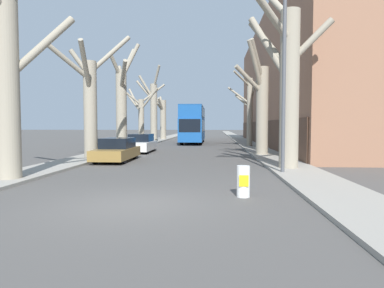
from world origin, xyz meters
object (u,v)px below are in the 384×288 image
(street_tree_right_1, at_px, (261,105))
(double_decker_bus, at_px, (193,123))
(street_tree_right_0, at_px, (287,79))
(street_tree_left_0, at_px, (6,69))
(street_tree_right_2, at_px, (249,109))
(street_tree_left_2, at_px, (122,102))
(street_tree_left_3, at_px, (141,116))
(street_tree_left_1, at_px, (90,101))
(street_tree_left_4, at_px, (153,109))
(parked_car_0, at_px, (117,150))
(traffic_bollard, at_px, (243,181))
(street_tree_left_5, at_px, (163,117))
(parked_car_1, at_px, (141,144))
(lamp_post, at_px, (282,69))

(street_tree_right_1, height_order, double_decker_bus, street_tree_right_1)
(street_tree_right_0, height_order, double_decker_bus, street_tree_right_0)
(street_tree_left_0, xyz_separation_m, street_tree_right_2, (10.84, 21.16, -0.51))
(street_tree_left_2, relative_size, street_tree_left_3, 1.35)
(street_tree_left_1, bearing_deg, street_tree_left_0, -89.68)
(street_tree_left_4, distance_m, parked_car_0, 22.77)
(street_tree_left_4, height_order, street_tree_right_0, street_tree_left_4)
(street_tree_left_1, height_order, street_tree_right_1, street_tree_left_1)
(street_tree_left_3, xyz_separation_m, traffic_bollard, (8.51, -25.36, -2.64))
(street_tree_right_1, bearing_deg, street_tree_left_5, 112.27)
(street_tree_left_3, xyz_separation_m, street_tree_right_2, (10.94, -2.06, 0.51))
(street_tree_left_5, bearing_deg, street_tree_left_2, -89.65)
(street_tree_right_2, xyz_separation_m, parked_car_0, (-8.96, -13.67, -2.97))
(parked_car_1, bearing_deg, street_tree_right_1, -16.26)
(street_tree_left_0, bearing_deg, parked_car_0, 75.92)
(street_tree_left_2, height_order, street_tree_left_5, street_tree_left_2)
(street_tree_left_3, height_order, double_decker_bus, street_tree_left_3)
(street_tree_left_4, relative_size, street_tree_right_1, 1.22)
(street_tree_right_1, distance_m, lamp_post, 8.98)
(street_tree_right_2, bearing_deg, parked_car_0, -123.24)
(street_tree_left_3, relative_size, traffic_bollard, 7.10)
(parked_car_0, xyz_separation_m, lamp_post, (8.45, -5.00, 3.79))
(street_tree_left_3, bearing_deg, lamp_post, -63.29)
(street_tree_left_5, xyz_separation_m, parked_car_1, (1.90, -23.58, -2.59))
(street_tree_right_2, height_order, lamp_post, lamp_post)
(street_tree_left_1, xyz_separation_m, parked_car_1, (1.92, 5.52, -2.92))
(street_tree_right_1, relative_size, parked_car_0, 1.67)
(street_tree_left_5, relative_size, street_tree_right_1, 0.84)
(street_tree_left_5, relative_size, street_tree_right_0, 0.71)
(street_tree_left_2, xyz_separation_m, parked_car_0, (1.76, -7.66, -3.35))
(street_tree_left_3, xyz_separation_m, street_tree_right_1, (10.79, -11.82, 0.37))
(street_tree_left_1, height_order, street_tree_left_5, street_tree_left_1)
(street_tree_right_1, distance_m, traffic_bollard, 14.06)
(street_tree_left_2, distance_m, street_tree_right_0, 15.48)
(street_tree_left_4, bearing_deg, street_tree_left_1, -90.03)
(street_tree_right_2, height_order, parked_car_1, street_tree_right_2)
(parked_car_1, height_order, traffic_bollard, parked_car_1)
(street_tree_left_2, bearing_deg, double_decker_bus, 68.54)
(street_tree_left_0, bearing_deg, street_tree_right_2, 62.88)
(lamp_post, bearing_deg, street_tree_left_5, 106.45)
(street_tree_left_0, bearing_deg, lamp_post, 13.52)
(street_tree_left_0, distance_m, parked_car_1, 14.51)
(lamp_post, bearing_deg, street_tree_right_1, 87.74)
(street_tree_left_3, distance_m, double_decker_bus, 6.85)
(street_tree_right_0, bearing_deg, street_tree_left_4, 112.84)
(street_tree_left_2, xyz_separation_m, street_tree_left_4, (-0.15, 14.77, 0.08))
(traffic_bollard, bearing_deg, street_tree_left_4, 104.75)
(street_tree_left_0, distance_m, street_tree_left_3, 23.24)
(street_tree_left_1, xyz_separation_m, lamp_post, (10.37, -5.96, 0.83))
(street_tree_right_2, bearing_deg, street_tree_right_1, -90.93)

